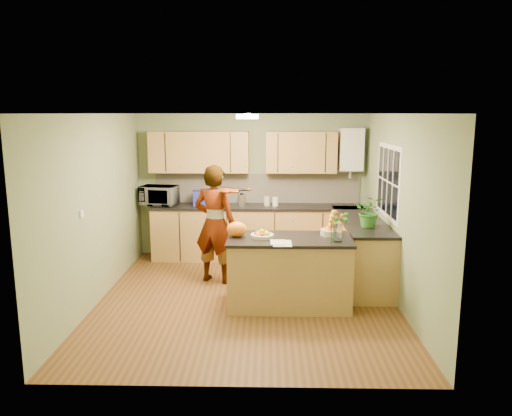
{
  "coord_description": "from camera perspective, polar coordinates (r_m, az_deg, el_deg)",
  "views": [
    {
      "loc": [
        0.27,
        -6.49,
        2.5
      ],
      "look_at": [
        0.11,
        0.5,
        1.17
      ],
      "focal_mm": 35.0,
      "sensor_mm": 36.0,
      "label": 1
    }
  ],
  "objects": [
    {
      "name": "back_counter",
      "position": [
        8.68,
        0.13,
        -2.76
      ],
      "size": [
        3.64,
        0.62,
        0.94
      ],
      "color": "#B18746",
      "rests_on": "floor"
    },
    {
      "name": "papers",
      "position": [
        6.18,
        3.01,
        -4.04
      ],
      "size": [
        0.23,
        0.32,
        0.01
      ],
      "primitive_type": "cube",
      "color": "silver",
      "rests_on": "peninsula_island"
    },
    {
      "name": "violinist",
      "position": [
        7.43,
        -4.72,
        -1.83
      ],
      "size": [
        0.75,
        0.61,
        1.77
      ],
      "primitive_type": "imported",
      "rotation": [
        0.0,
        0.0,
        2.8
      ],
      "color": "#E6A88C",
      "rests_on": "floor"
    },
    {
      "name": "jar_cream",
      "position": [
        8.57,
        1.25,
        0.8
      ],
      "size": [
        0.12,
        0.12,
        0.16
      ],
      "primitive_type": "cylinder",
      "rotation": [
        0.0,
        0.0,
        -0.17
      ],
      "color": "beige",
      "rests_on": "back_counter"
    },
    {
      "name": "ceiling_lamp",
      "position": [
        6.8,
        -1.01,
        10.41
      ],
      "size": [
        0.3,
        0.3,
        0.07
      ],
      "color": "#FFEABF",
      "rests_on": "ceiling"
    },
    {
      "name": "window_right",
      "position": [
        7.36,
        14.83,
        2.97
      ],
      "size": [
        0.01,
        1.3,
        1.05
      ],
      "color": "white",
      "rests_on": "wall_right"
    },
    {
      "name": "potted_plant",
      "position": [
        7.09,
        12.89,
        -0.39
      ],
      "size": [
        0.47,
        0.43,
        0.45
      ],
      "primitive_type": "imported",
      "rotation": [
        0.0,
        0.0,
        -0.22
      ],
      "color": "#307326",
      "rests_on": "right_counter"
    },
    {
      "name": "blue_box",
      "position": [
        8.67,
        -6.22,
        1.15
      ],
      "size": [
        0.34,
        0.27,
        0.25
      ],
      "primitive_type": "cube",
      "rotation": [
        0.0,
        0.0,
        0.17
      ],
      "color": "#212B98",
      "rests_on": "back_counter"
    },
    {
      "name": "wall_right",
      "position": [
        6.83,
        15.93,
        -0.22
      ],
      "size": [
        0.02,
        4.5,
        2.5
      ],
      "primitive_type": "cube",
      "color": "gray",
      "rests_on": "floor"
    },
    {
      "name": "splashback",
      "position": [
        8.82,
        0.17,
        2.28
      ],
      "size": [
        3.6,
        0.02,
        0.52
      ],
      "primitive_type": "cube",
      "color": "beige",
      "rests_on": "back_counter"
    },
    {
      "name": "light_switch",
      "position": [
        6.42,
        -19.3,
        -0.64
      ],
      "size": [
        0.02,
        0.09,
        0.09
      ],
      "primitive_type": "cube",
      "color": "white",
      "rests_on": "wall_left"
    },
    {
      "name": "wall_left",
      "position": [
        6.99,
        -17.69,
        -0.07
      ],
      "size": [
        0.02,
        4.5,
        2.5
      ],
      "primitive_type": "cube",
      "color": "gray",
      "rests_on": "floor"
    },
    {
      "name": "violin",
      "position": [
        7.09,
        -3.36,
        1.97
      ],
      "size": [
        0.58,
        0.5,
        0.14
      ],
      "primitive_type": null,
      "rotation": [
        0.17,
        0.0,
        -0.61
      ],
      "color": "#4D1704",
      "rests_on": "violinist"
    },
    {
      "name": "wall_back",
      "position": [
        8.83,
        -0.48,
        2.62
      ],
      "size": [
        4.0,
        0.02,
        2.5
      ],
      "primitive_type": "cube",
      "color": "gray",
      "rests_on": "floor"
    },
    {
      "name": "kettle",
      "position": [
        8.54,
        -1.65,
        0.96
      ],
      "size": [
        0.14,
        0.14,
        0.27
      ],
      "rotation": [
        0.0,
        0.0,
        0.04
      ],
      "color": "#B7B8BC",
      "rests_on": "back_counter"
    },
    {
      "name": "orange_bowl",
      "position": [
        6.65,
        8.51,
        -2.54
      ],
      "size": [
        0.26,
        0.26,
        0.15
      ],
      "color": "beige",
      "rests_on": "peninsula_island"
    },
    {
      "name": "ceiling",
      "position": [
        6.5,
        -1.12,
        10.74
      ],
      "size": [
        4.0,
        4.5,
        0.02
      ],
      "primitive_type": "cube",
      "color": "silver",
      "rests_on": "wall_back"
    },
    {
      "name": "right_counter",
      "position": [
        7.75,
        11.91,
        -4.67
      ],
      "size": [
        0.62,
        2.24,
        0.94
      ],
      "color": "#B18746",
      "rests_on": "floor"
    },
    {
      "name": "orange_bag",
      "position": [
        6.5,
        -2.21,
        -2.43
      ],
      "size": [
        0.3,
        0.27,
        0.2
      ],
      "primitive_type": "ellipsoid",
      "rotation": [
        0.0,
        0.0,
        0.22
      ],
      "color": "orange",
      "rests_on": "peninsula_island"
    },
    {
      "name": "jar_white",
      "position": [
        8.54,
        2.22,
        0.74
      ],
      "size": [
        0.12,
        0.12,
        0.15
      ],
      "primitive_type": "cylinder",
      "rotation": [
        0.0,
        0.0,
        -0.22
      ],
      "color": "white",
      "rests_on": "back_counter"
    },
    {
      "name": "microwave",
      "position": [
        8.77,
        -11.04,
        1.41
      ],
      "size": [
        0.67,
        0.52,
        0.33
      ],
      "primitive_type": "imported",
      "rotation": [
        0.0,
        0.0,
        -0.2
      ],
      "color": "white",
      "rests_on": "back_counter"
    },
    {
      "name": "wall_front",
      "position": [
        4.43,
        -2.28,
        -5.67
      ],
      "size": [
        4.0,
        0.02,
        2.5
      ],
      "primitive_type": "cube",
      "color": "gray",
      "rests_on": "floor"
    },
    {
      "name": "flower_vase",
      "position": [
        6.28,
        9.4,
        -1.01
      ],
      "size": [
        0.26,
        0.26,
        0.48
      ],
      "rotation": [
        0.0,
        0.0,
        0.35
      ],
      "color": "silver",
      "rests_on": "peninsula_island"
    },
    {
      "name": "peninsula_island",
      "position": [
        6.6,
        3.77,
        -7.27
      ],
      "size": [
        1.6,
        0.82,
        0.92
      ],
      "color": "#B18746",
      "rests_on": "floor"
    },
    {
      "name": "upper_cabinets",
      "position": [
        8.61,
        -1.7,
        6.41
      ],
      "size": [
        3.2,
        0.34,
        0.7
      ],
      "color": "#B18746",
      "rests_on": "wall_back"
    },
    {
      "name": "boiler",
      "position": [
        8.72,
        10.79,
        6.59
      ],
      "size": [
        0.4,
        0.3,
        0.86
      ],
      "color": "white",
      "rests_on": "wall_back"
    },
    {
      "name": "floor",
      "position": [
        6.96,
        -1.04,
        -10.31
      ],
      "size": [
        4.5,
        4.5,
        0.0
      ],
      "primitive_type": "plane",
      "color": "brown",
      "rests_on": "ground"
    },
    {
      "name": "fruit_dish",
      "position": [
        6.46,
        0.71,
        -3.03
      ],
      "size": [
        0.3,
        0.3,
        0.1
      ],
      "color": "beige",
      "rests_on": "peninsula_island"
    }
  ]
}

